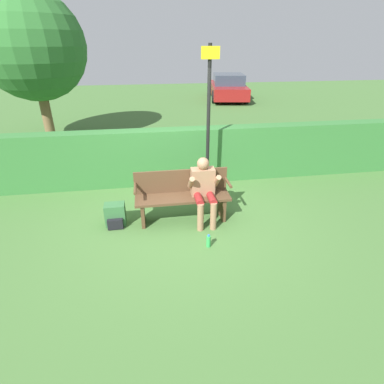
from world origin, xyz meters
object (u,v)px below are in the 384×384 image
object	(u,v)px
person_seated	(204,187)
parked_car	(228,87)
park_bench	(182,195)
tree	(32,47)
backpack	(115,215)
water_bottle	(208,241)
signpost	(208,118)

from	to	relation	value
person_seated	parked_car	world-z (taller)	parked_car
parked_car	park_bench	bearing A→B (deg)	170.79
parked_car	tree	bearing A→B (deg)	139.98
person_seated	backpack	size ratio (longest dim) A/B	2.89
person_seated	parked_car	size ratio (longest dim) A/B	0.25
water_bottle	signpost	distance (m)	2.51
tree	parked_car	bearing A→B (deg)	40.70
signpost	backpack	bearing A→B (deg)	-149.40
park_bench	person_seated	bearing A→B (deg)	-18.63
park_bench	backpack	xyz separation A→B (m)	(-1.20, -0.05, -0.28)
person_seated	parked_car	xyz separation A→B (m)	(3.81, 12.62, -0.02)
backpack	water_bottle	bearing A→B (deg)	-30.45
water_bottle	parked_car	distance (m)	13.99
park_bench	parked_car	world-z (taller)	parked_car
park_bench	signpost	world-z (taller)	signpost
water_bottle	backpack	bearing A→B (deg)	149.55
park_bench	signpost	distance (m)	1.68
backpack	tree	size ratio (longest dim) A/B	0.09
backpack	water_bottle	distance (m)	1.74
person_seated	backpack	world-z (taller)	person_seated
backpack	signpost	size ratio (longest dim) A/B	0.14
signpost	tree	distance (m)	6.50
park_bench	tree	xyz separation A→B (m)	(-3.73, 5.70, 2.33)
parked_car	backpack	bearing A→B (deg)	166.07
backpack	signpost	distance (m)	2.59
signpost	park_bench	bearing A→B (deg)	-122.27
park_bench	signpost	xyz separation A→B (m)	(0.67, 1.05, 1.13)
person_seated	water_bottle	bearing A→B (deg)	-94.87
backpack	signpost	world-z (taller)	signpost
person_seated	tree	world-z (taller)	tree
park_bench	backpack	distance (m)	1.23
park_bench	backpack	world-z (taller)	park_bench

